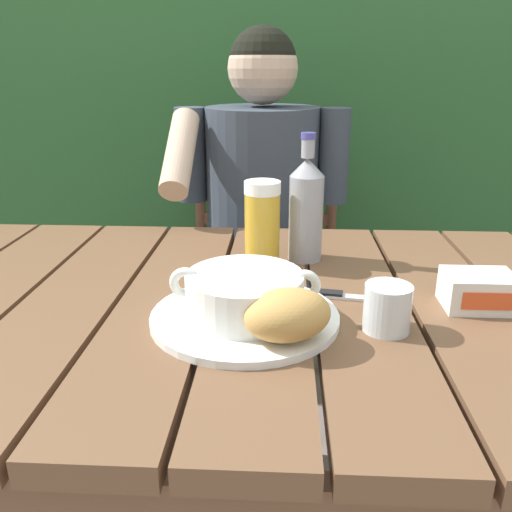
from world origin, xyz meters
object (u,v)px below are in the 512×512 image
(chair_near_diner, at_px, (264,272))
(soup_bowl, at_px, (245,293))
(bread_roll, at_px, (287,315))
(beer_bottle, at_px, (306,208))
(beer_glass, at_px, (262,224))
(water_glass_small, at_px, (387,308))
(serving_plate, at_px, (245,317))
(table_knife, at_px, (341,296))
(butter_tub, at_px, (478,291))
(person_eating, at_px, (260,216))

(chair_near_diner, distance_m, soup_bowl, 0.99)
(bread_roll, height_order, beer_bottle, beer_bottle)
(beer_glass, distance_m, water_glass_small, 0.34)
(chair_near_diner, bearing_deg, serving_plate, -89.65)
(chair_near_diner, bearing_deg, water_glass_small, -77.15)
(beer_glass, height_order, water_glass_small, beer_glass)
(chair_near_diner, relative_size, bread_roll, 6.25)
(table_knife, bearing_deg, chair_near_diner, 100.93)
(serving_plate, xyz_separation_m, beer_bottle, (0.10, 0.28, 0.10))
(soup_bowl, bearing_deg, water_glass_small, -5.39)
(serving_plate, height_order, beer_glass, beer_glass)
(chair_near_diner, relative_size, beer_glass, 5.70)
(soup_bowl, xyz_separation_m, beer_glass, (0.02, 0.25, 0.04))
(serving_plate, relative_size, soup_bowl, 1.27)
(soup_bowl, bearing_deg, beer_glass, 86.28)
(serving_plate, xyz_separation_m, water_glass_small, (0.21, -0.02, 0.03))
(soup_bowl, height_order, butter_tub, soup_bowl)
(chair_near_diner, distance_m, serving_plate, 0.98)
(person_eating, relative_size, beer_bottle, 4.88)
(chair_near_diner, height_order, bread_roll, chair_near_diner)
(person_eating, distance_m, serving_plate, 0.74)
(bread_roll, bearing_deg, person_eating, 95.16)
(chair_near_diner, xyz_separation_m, beer_bottle, (0.11, -0.65, 0.39))
(butter_tub, xyz_separation_m, table_knife, (-0.22, 0.02, -0.02))
(beer_bottle, bearing_deg, bread_roll, -95.81)
(butter_tub, bearing_deg, soup_bowl, -169.54)
(person_eating, bearing_deg, chair_near_diner, 89.17)
(bread_roll, height_order, beer_glass, beer_glass)
(soup_bowl, relative_size, table_knife, 1.40)
(water_glass_small, height_order, butter_tub, water_glass_small)
(beer_glass, height_order, beer_bottle, beer_bottle)
(bread_roll, bearing_deg, butter_tub, 25.05)
(water_glass_small, distance_m, table_knife, 0.13)
(serving_plate, height_order, butter_tub, butter_tub)
(serving_plate, height_order, soup_bowl, soup_bowl)
(soup_bowl, relative_size, butter_tub, 2.08)
(person_eating, distance_m, beer_glass, 0.50)
(serving_plate, height_order, water_glass_small, water_glass_small)
(chair_near_diner, height_order, soup_bowl, chair_near_diner)
(bread_roll, height_order, water_glass_small, bread_roll)
(bread_roll, height_order, butter_tub, bread_roll)
(soup_bowl, xyz_separation_m, bread_roll, (0.06, -0.08, 0.00))
(water_glass_small, bearing_deg, table_knife, 116.01)
(bread_roll, relative_size, beer_bottle, 0.60)
(water_glass_small, bearing_deg, soup_bowl, 174.61)
(chair_near_diner, distance_m, beer_bottle, 0.76)
(person_eating, height_order, butter_tub, person_eating)
(beer_glass, bearing_deg, butter_tub, -26.69)
(butter_tub, bearing_deg, beer_glass, 153.31)
(serving_plate, bearing_deg, butter_tub, 10.46)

